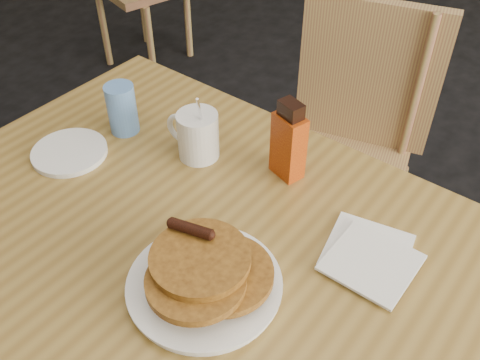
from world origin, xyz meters
name	(u,v)px	position (x,y,z in m)	size (l,w,h in m)	color
main_table	(207,249)	(-0.05, -0.08, 0.71)	(1.33, 0.97, 0.75)	olive
chair_main_far	(349,131)	(-0.05, 0.65, 0.54)	(0.48, 0.49, 0.91)	#A68D4E
pancake_plate	(204,277)	(0.02, -0.18, 0.78)	(0.27, 0.27, 0.10)	white
coffee_mug	(197,134)	(-0.20, 0.11, 0.81)	(0.13, 0.09, 0.17)	white
syrup_bottle	(289,142)	(-0.01, 0.16, 0.83)	(0.08, 0.06, 0.18)	#700607
napkin_stack	(369,256)	(0.23, 0.04, 0.76)	(0.18, 0.19, 0.01)	white
blue_tumbler	(122,109)	(-0.40, 0.10, 0.81)	(0.07, 0.07, 0.12)	#5584C8
side_saucer	(69,152)	(-0.44, -0.04, 0.76)	(0.17, 0.17, 0.01)	white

